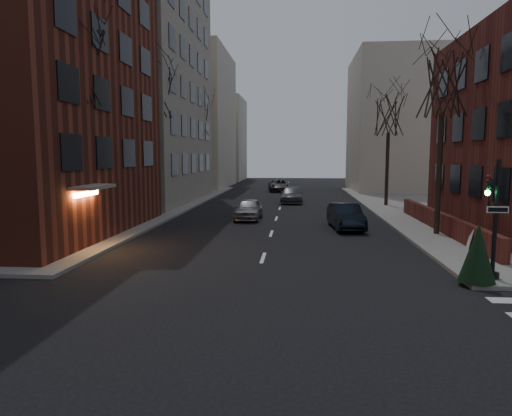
# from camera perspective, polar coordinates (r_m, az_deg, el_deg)

# --- Properties ---
(building_left_tan) EXTENTS (18.00, 18.00, 28.00)m
(building_left_tan) POSITION_cam_1_polar(r_m,az_deg,el_deg) (45.72, -19.73, 18.51)
(building_left_tan) COLOR #A09585
(building_left_tan) RESTS_ON ground
(low_wall_right) EXTENTS (0.35, 16.00, 1.00)m
(low_wall_right) POSITION_cam_1_polar(r_m,az_deg,el_deg) (27.13, 22.07, -1.57)
(low_wall_right) COLOR maroon
(low_wall_right) RESTS_ON sidewalk_far_right
(building_distant_la) EXTENTS (14.00, 16.00, 18.00)m
(building_distant_la) POSITION_cam_1_polar(r_m,az_deg,el_deg) (64.02, -9.83, 10.74)
(building_distant_la) COLOR #BAB29E
(building_distant_la) RESTS_ON ground
(building_distant_ra) EXTENTS (14.00, 14.00, 16.00)m
(building_distant_ra) POSITION_cam_1_polar(r_m,az_deg,el_deg) (58.43, 18.94, 9.91)
(building_distant_ra) COLOR #BAB29E
(building_distant_ra) RESTS_ON ground
(building_distant_lb) EXTENTS (10.00, 12.00, 14.00)m
(building_distant_lb) POSITION_cam_1_polar(r_m,az_deg,el_deg) (80.06, -5.23, 8.53)
(building_distant_lb) COLOR #BAB29E
(building_distant_lb) RESTS_ON ground
(traffic_signal) EXTENTS (0.76, 0.44, 4.00)m
(traffic_signal) POSITION_cam_1_polar(r_m,az_deg,el_deg) (17.17, 27.52, -2.10)
(traffic_signal) COLOR black
(traffic_signal) RESTS_ON sidewalk_far_right
(tree_left_a) EXTENTS (4.18, 4.18, 10.26)m
(tree_left_a) POSITION_cam_1_polar(r_m,az_deg,el_deg) (23.46, -21.61, 16.44)
(tree_left_a) COLOR #2D231C
(tree_left_a) RESTS_ON sidewalk_far_left
(tree_left_b) EXTENTS (4.40, 4.40, 10.80)m
(tree_left_b) POSITION_cam_1_polar(r_m,az_deg,el_deg) (34.57, -12.40, 14.16)
(tree_left_b) COLOR #2D231C
(tree_left_b) RESTS_ON sidewalk_far_left
(tree_left_c) EXTENTS (3.96, 3.96, 9.72)m
(tree_left_c) POSITION_cam_1_polar(r_m,az_deg,el_deg) (47.95, -7.24, 11.04)
(tree_left_c) COLOR #2D231C
(tree_left_c) RESTS_ON sidewalk_far_left
(tree_right_a) EXTENTS (3.96, 3.96, 9.72)m
(tree_right_a) POSITION_cam_1_polar(r_m,az_deg,el_deg) (26.06, 22.36, 14.39)
(tree_right_a) COLOR #2D231C
(tree_right_a) RESTS_ON sidewalk_far_right
(tree_right_b) EXTENTS (3.74, 3.74, 9.18)m
(tree_right_b) POSITION_cam_1_polar(r_m,az_deg,el_deg) (39.54, 16.28, 11.14)
(tree_right_b) COLOR #2D231C
(tree_right_b) RESTS_ON sidewalk_far_right
(streetlamp_near) EXTENTS (0.36, 0.36, 6.28)m
(streetlamp_near) POSITION_cam_1_polar(r_m,az_deg,el_deg) (30.27, -13.38, 6.34)
(streetlamp_near) COLOR black
(streetlamp_near) RESTS_ON sidewalk_far_left
(streetlamp_far) EXTENTS (0.36, 0.36, 6.28)m
(streetlamp_far) POSITION_cam_1_polar(r_m,az_deg,el_deg) (49.64, -5.99, 6.52)
(streetlamp_far) COLOR black
(streetlamp_far) RESTS_ON sidewalk_far_left
(parked_sedan) EXTENTS (1.99, 4.61, 1.48)m
(parked_sedan) POSITION_cam_1_polar(r_m,az_deg,el_deg) (27.12, 11.14, -1.03)
(parked_sedan) COLOR black
(parked_sedan) RESTS_ON ground
(car_lane_silver) EXTENTS (1.73, 4.12, 1.39)m
(car_lane_silver) POSITION_cam_1_polar(r_m,az_deg,el_deg) (30.59, -0.94, -0.12)
(car_lane_silver) COLOR gray
(car_lane_silver) RESTS_ON ground
(car_lane_gray) EXTENTS (1.99, 4.81, 1.39)m
(car_lane_gray) POSITION_cam_1_polar(r_m,az_deg,el_deg) (41.48, 4.46, 1.63)
(car_lane_gray) COLOR #45454B
(car_lane_gray) RESTS_ON ground
(car_lane_far) EXTENTS (2.83, 5.27, 1.41)m
(car_lane_far) POSITION_cam_1_polar(r_m,az_deg,el_deg) (54.42, 2.87, 2.83)
(car_lane_far) COLOR #39383D
(car_lane_far) RESTS_ON ground
(sandwich_board) EXTENTS (0.51, 0.64, 0.92)m
(sandwich_board) POSITION_cam_1_polar(r_m,az_deg,el_deg) (22.48, 25.63, -3.46)
(sandwich_board) COLOR silver
(sandwich_board) RESTS_ON sidewalk_far_right
(evergreen_shrub) EXTENTS (1.38, 1.38, 1.93)m
(evergreen_shrub) POSITION_cam_1_polar(r_m,az_deg,el_deg) (16.61, 25.98, -5.06)
(evergreen_shrub) COLOR black
(evergreen_shrub) RESTS_ON sidewalk_far_right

